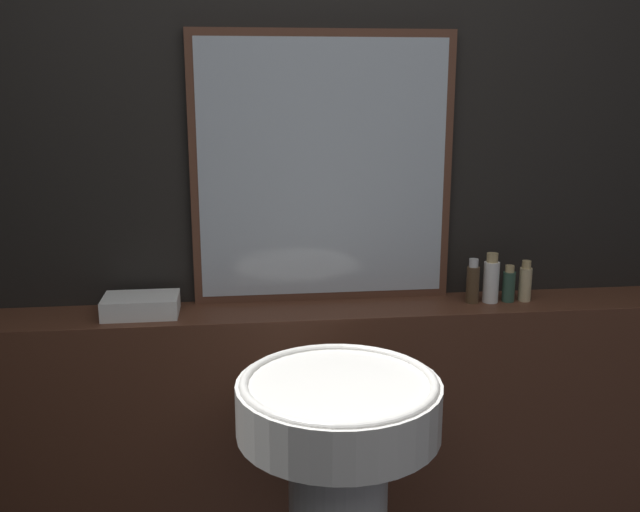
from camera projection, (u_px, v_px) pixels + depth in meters
name	position (u px, v px, depth m)	size (l,w,h in m)	color
wall_back	(339.00, 189.00, 2.32)	(8.00, 0.06, 2.50)	black
vanity_counter	(344.00, 435.00, 2.37)	(2.85, 0.24, 0.89)	#512D1E
pedestal_sink	(338.00, 488.00, 1.83)	(0.52, 0.52, 0.87)	silver
mirror	(323.00, 170.00, 2.25)	(0.83, 0.03, 0.85)	#563323
towel_stack	(141.00, 305.00, 2.18)	(0.23, 0.15, 0.06)	white
shampoo_bottle	(473.00, 283.00, 2.29)	(0.04, 0.04, 0.15)	#4C3823
conditioner_bottle	(491.00, 280.00, 2.30)	(0.05, 0.05, 0.16)	white
lotion_bottle	(509.00, 285.00, 2.31)	(0.04, 0.04, 0.12)	#2D4C3D
body_wash_bottle	(525.00, 282.00, 2.32)	(0.04, 0.04, 0.13)	#C6B284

